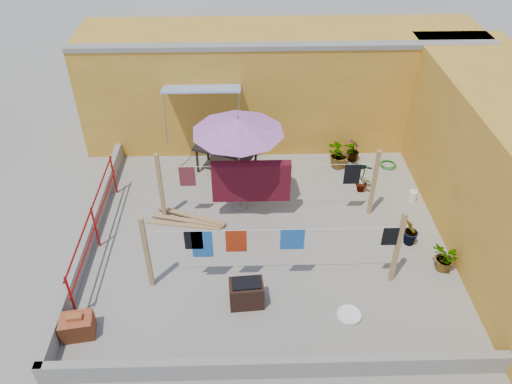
# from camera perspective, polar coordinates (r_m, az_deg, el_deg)

# --- Properties ---
(ground) EXTENTS (80.00, 80.00, 0.00)m
(ground) POSITION_cam_1_polar(r_m,az_deg,el_deg) (11.63, 1.47, -5.11)
(ground) COLOR #9E998E
(ground) RESTS_ON ground
(wall_back) EXTENTS (11.00, 3.27, 3.21)m
(wall_back) POSITION_cam_1_polar(r_m,az_deg,el_deg) (14.70, 2.66, 12.14)
(wall_back) COLOR gold
(wall_back) RESTS_ON ground
(wall_right) EXTENTS (2.40, 9.00, 3.20)m
(wall_right) POSITION_cam_1_polar(r_m,az_deg,el_deg) (12.05, 27.13, 1.53)
(wall_right) COLOR gold
(wall_right) RESTS_ON ground
(parapet_front) EXTENTS (8.30, 0.16, 0.44)m
(parapet_front) POSITION_cam_1_polar(r_m,az_deg,el_deg) (9.12, 2.62, -19.37)
(parapet_front) COLOR gray
(parapet_front) RESTS_ON ground
(parapet_left) EXTENTS (0.16, 7.30, 0.44)m
(parapet_left) POSITION_cam_1_polar(r_m,az_deg,el_deg) (12.01, -18.42, -4.43)
(parapet_left) COLOR gray
(parapet_left) RESTS_ON ground
(red_railing) EXTENTS (0.05, 4.20, 1.10)m
(red_railing) POSITION_cam_1_polar(r_m,az_deg,el_deg) (11.48, -18.02, -3.23)
(red_railing) COLOR #A51110
(red_railing) RESTS_ON ground
(clothesline_rig) EXTENTS (5.09, 2.35, 1.80)m
(clothesline_rig) POSITION_cam_1_polar(r_m,az_deg,el_deg) (11.42, -0.25, 0.50)
(clothesline_rig) COLOR tan
(clothesline_rig) RESTS_ON ground
(patio_umbrella) EXTENTS (2.26, 2.26, 2.54)m
(patio_umbrella) POSITION_cam_1_polar(r_m,az_deg,el_deg) (11.21, -2.08, 7.54)
(patio_umbrella) COLOR gray
(patio_umbrella) RESTS_ON ground
(outdoor_table) EXTENTS (1.83, 1.38, 0.77)m
(outdoor_table) POSITION_cam_1_polar(r_m,az_deg,el_deg) (13.37, -3.43, 4.90)
(outdoor_table) COLOR black
(outdoor_table) RESTS_ON ground
(brick_stack) EXTENTS (0.66, 0.52, 0.52)m
(brick_stack) POSITION_cam_1_polar(r_m,az_deg,el_deg) (10.17, -19.75, -14.23)
(brick_stack) COLOR #9E4924
(brick_stack) RESTS_ON ground
(lumber_pile) EXTENTS (1.90, 0.85, 0.12)m
(lumber_pile) POSITION_cam_1_polar(r_m,az_deg,el_deg) (12.09, -7.85, -3.22)
(lumber_pile) COLOR tan
(lumber_pile) RESTS_ON ground
(brazier) EXTENTS (0.70, 0.49, 0.60)m
(brazier) POSITION_cam_1_polar(r_m,az_deg,el_deg) (10.03, -1.10, -11.47)
(brazier) COLOR black
(brazier) RESTS_ON ground
(white_basin) EXTENTS (0.49, 0.49, 0.08)m
(white_basin) POSITION_cam_1_polar(r_m,az_deg,el_deg) (10.17, 10.59, -13.65)
(white_basin) COLOR white
(white_basin) RESTS_ON ground
(water_jug_a) EXTENTS (0.21, 0.21, 0.32)m
(water_jug_a) POSITION_cam_1_polar(r_m,az_deg,el_deg) (13.19, 17.48, -0.42)
(water_jug_a) COLOR white
(water_jug_a) RESTS_ON ground
(water_jug_b) EXTENTS (0.23, 0.23, 0.36)m
(water_jug_b) POSITION_cam_1_polar(r_m,az_deg,el_deg) (13.24, 11.90, 0.89)
(water_jug_b) COLOR white
(water_jug_b) RESTS_ON ground
(green_hose) EXTENTS (0.48, 0.48, 0.07)m
(green_hose) POSITION_cam_1_polar(r_m,az_deg,el_deg) (14.40, 14.85, 3.04)
(green_hose) COLOR #19741B
(green_hose) RESTS_ON ground
(plant_back_a) EXTENTS (0.95, 0.88, 0.86)m
(plant_back_a) POSITION_cam_1_polar(r_m,az_deg,el_deg) (13.88, 9.59, 4.43)
(plant_back_a) COLOR #1B5E1C
(plant_back_a) RESTS_ON ground
(plant_back_b) EXTENTS (0.37, 0.37, 0.64)m
(plant_back_b) POSITION_cam_1_polar(r_m,az_deg,el_deg) (14.26, 11.03, 4.70)
(plant_back_b) COLOR #1B5E1C
(plant_back_b) RESTS_ON ground
(plant_right_a) EXTENTS (0.57, 0.48, 0.92)m
(plant_right_a) POSITION_cam_1_polar(r_m,az_deg,el_deg) (13.01, 12.14, 1.77)
(plant_right_a) COLOR #1B5E1C
(plant_right_a) RESTS_ON ground
(plant_right_b) EXTENTS (0.47, 0.52, 0.76)m
(plant_right_b) POSITION_cam_1_polar(r_m,az_deg,el_deg) (11.71, 17.29, -4.35)
(plant_right_b) COLOR #1B5E1C
(plant_right_b) RESTS_ON ground
(plant_right_c) EXTENTS (0.59, 0.66, 0.66)m
(plant_right_c) POSITION_cam_1_polar(r_m,az_deg,el_deg) (11.37, 20.91, -7.12)
(plant_right_c) COLOR #1B5E1C
(plant_right_c) RESTS_ON ground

